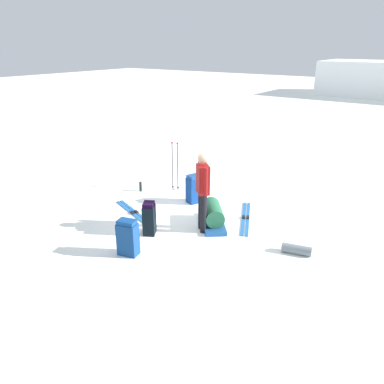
% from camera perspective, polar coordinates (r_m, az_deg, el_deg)
% --- Properties ---
extents(ground_plane, '(80.00, 80.00, 0.00)m').
position_cam_1_polar(ground_plane, '(8.56, 0.00, -4.37)').
color(ground_plane, white).
extents(skier_standing, '(0.44, 0.42, 1.70)m').
position_cam_1_polar(skier_standing, '(7.78, 1.62, 0.57)').
color(skier_standing, black).
rests_on(skier_standing, ground_plane).
extents(ski_pair_near, '(1.66, 0.78, 0.05)m').
position_cam_1_polar(ski_pair_near, '(9.02, -8.65, -3.12)').
color(ski_pair_near, '#2162AA').
rests_on(ski_pair_near, ground_plane).
extents(ski_pair_far, '(0.91, 1.67, 0.05)m').
position_cam_1_polar(ski_pair_far, '(8.75, 8.04, -3.88)').
color(ski_pair_far, '#2261AB').
rests_on(ski_pair_far, ground_plane).
extents(backpack_large_dark, '(0.36, 0.38, 0.72)m').
position_cam_1_polar(backpack_large_dark, '(9.41, 0.23, 0.43)').
color(backpack_large_dark, navy).
rests_on(backpack_large_dark, ground_plane).
extents(backpack_bright, '(0.42, 0.32, 0.71)m').
position_cam_1_polar(backpack_bright, '(7.22, -9.61, -6.78)').
color(backpack_bright, navy).
rests_on(backpack_bright, ground_plane).
extents(backpack_small_spare, '(0.36, 0.38, 0.70)m').
position_cam_1_polar(backpack_small_spare, '(7.91, -6.44, -3.99)').
color(backpack_small_spare, black).
rests_on(backpack_small_spare, ground_plane).
extents(ski_poles_planted_near, '(0.21, 0.11, 1.32)m').
position_cam_1_polar(ski_poles_planted_near, '(10.15, -2.57, 4.28)').
color(ski_poles_planted_near, black).
rests_on(ski_poles_planted_near, ground_plane).
extents(gear_sled, '(1.09, 1.19, 0.49)m').
position_cam_1_polar(gear_sled, '(8.32, 3.18, -3.47)').
color(gear_sled, '#1F4E8D').
rests_on(gear_sled, ground_plane).
extents(sleeping_mat_rolled, '(0.58, 0.30, 0.18)m').
position_cam_1_polar(sleeping_mat_rolled, '(7.53, 15.42, -8.30)').
color(sleeping_mat_rolled, slate).
rests_on(sleeping_mat_rolled, ground_plane).
extents(thermos_bottle, '(0.07, 0.07, 0.26)m').
position_cam_1_polar(thermos_bottle, '(10.30, -7.72, 0.82)').
color(thermos_bottle, black).
rests_on(thermos_bottle, ground_plane).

